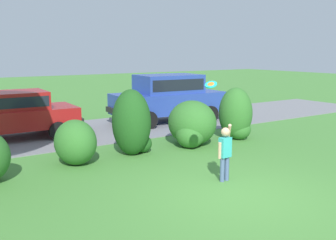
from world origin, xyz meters
name	(u,v)px	position (x,y,z in m)	size (l,w,h in m)	color
ground_plane	(242,197)	(0.00, 0.00, 0.00)	(80.00, 80.00, 0.00)	#478438
driveway_strip	(91,131)	(0.00, 7.68, 0.01)	(28.00, 4.40, 0.02)	slate
shrub_centre_left	(75,142)	(-1.92, 4.01, 0.57)	(1.04, 1.22, 1.15)	#33702B
shrub_centre	(132,124)	(-0.25, 4.07, 0.87)	(1.16, 1.18, 1.82)	#1E511C
shrub_centre_right	(192,125)	(1.78, 4.04, 0.64)	(1.44, 1.57, 1.37)	#33702B
shrub_far_end	(236,116)	(3.52, 3.95, 0.76)	(1.06, 1.13, 1.69)	#33702B
parked_sedan	(12,113)	(-2.57, 7.95, 0.85)	(4.46, 2.22, 1.56)	maroon
parked_suv	(168,96)	(3.37, 7.72, 1.08)	(4.80, 2.31, 1.92)	#28429E
child_thrower	(225,150)	(0.36, 0.93, 0.72)	(0.45, 0.28, 1.29)	#4C608C
frisbee	(211,85)	(0.42, 1.52, 2.10)	(0.29, 0.28, 0.20)	#1EB7B2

